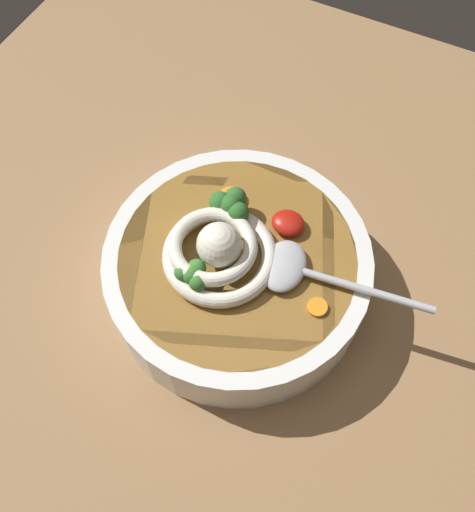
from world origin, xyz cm
name	(u,v)px	position (x,y,z in cm)	size (l,w,h in cm)	color
table_slab	(245,304)	(0.00, 0.00, 1.35)	(99.62, 99.62, 2.70)	#936D47
soup_bowl	(237,271)	(1.53, -1.12, 6.16)	(27.81, 27.81, 6.71)	white
noodle_pile	(218,250)	(3.16, -0.02, 11.01)	(12.77, 12.52, 5.13)	silver
soup_spoon	(297,270)	(-4.67, -1.96, 10.21)	(17.50, 6.54, 1.60)	#B7B7BC
chili_sauce_dollop	(288,223)	(-1.61, -6.59, 10.19)	(3.48, 3.13, 1.57)	#B2190F
broccoli_floret_far	(231,205)	(4.25, -5.06, 11.65)	(4.53, 3.90, 3.58)	#7A9E60
broccoli_floret_right	(193,275)	(4.04, 3.56, 11.22)	(3.65, 3.14, 2.89)	#7A9E60
carrot_slice_beside_chili	(317,307)	(-7.95, 0.62, 9.61)	(2.00, 2.00, 0.40)	orange
carrot_slice_rear	(231,199)	(5.20, -6.98, 9.69)	(2.90, 2.90, 0.57)	orange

